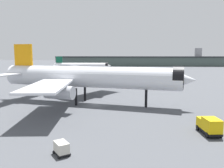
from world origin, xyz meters
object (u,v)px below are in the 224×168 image
(service_truck_front, at_px, (209,125))
(airliner_near_gate, at_px, (88,77))
(baggage_cart_trailing, at_px, (61,148))
(airliner_far_taxiway, at_px, (81,66))

(service_truck_front, bearing_deg, airliner_near_gate, 41.39)
(service_truck_front, height_order, baggage_cart_trailing, service_truck_front)
(service_truck_front, xyz_separation_m, baggage_cart_trailing, (-22.10, -11.90, -0.61))
(airliner_near_gate, xyz_separation_m, airliner_far_taxiway, (-32.32, 100.58, -2.04))
(service_truck_front, distance_m, baggage_cart_trailing, 25.10)
(airliner_near_gate, distance_m, airliner_far_taxiway, 105.67)
(airliner_far_taxiway, bearing_deg, baggage_cart_trailing, -80.01)
(airliner_far_taxiway, height_order, service_truck_front, airliner_far_taxiway)
(airliner_near_gate, relative_size, baggage_cart_trailing, 19.90)
(baggage_cart_trailing, bearing_deg, airliner_far_taxiway, -26.25)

